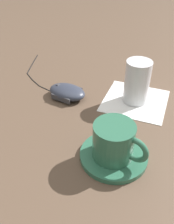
% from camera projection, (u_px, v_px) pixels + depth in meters
% --- Properties ---
extents(ground_plane, '(3.00, 3.00, 0.00)m').
position_uv_depth(ground_plane, '(101.00, 118.00, 0.58)').
color(ground_plane, brown).
extents(saucer, '(0.13, 0.13, 0.01)m').
position_uv_depth(saucer, '(114.00, 155.00, 0.48)').
color(saucer, '#2D664C').
rests_on(saucer, ground).
extents(coffee_cup, '(0.10, 0.08, 0.07)m').
position_uv_depth(coffee_cup, '(115.00, 141.00, 0.45)').
color(coffee_cup, '#2D664C').
rests_on(coffee_cup, saucer).
extents(computer_mouse, '(0.12, 0.10, 0.03)m').
position_uv_depth(computer_mouse, '(67.00, 92.00, 0.64)').
color(computer_mouse, '#2D3342').
rests_on(computer_mouse, ground).
extents(mouse_cable, '(0.09, 0.23, 0.00)m').
position_uv_depth(mouse_cable, '(34.00, 72.00, 0.75)').
color(mouse_cable, black).
rests_on(mouse_cable, ground).
extents(napkin_under_glass, '(0.20, 0.20, 0.00)m').
position_uv_depth(napkin_under_glass, '(135.00, 100.00, 0.63)').
color(napkin_under_glass, white).
rests_on(napkin_under_glass, ground).
extents(drinking_glass, '(0.06, 0.06, 0.11)m').
position_uv_depth(drinking_glass, '(137.00, 82.00, 0.60)').
color(drinking_glass, silver).
rests_on(drinking_glass, napkin_under_glass).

